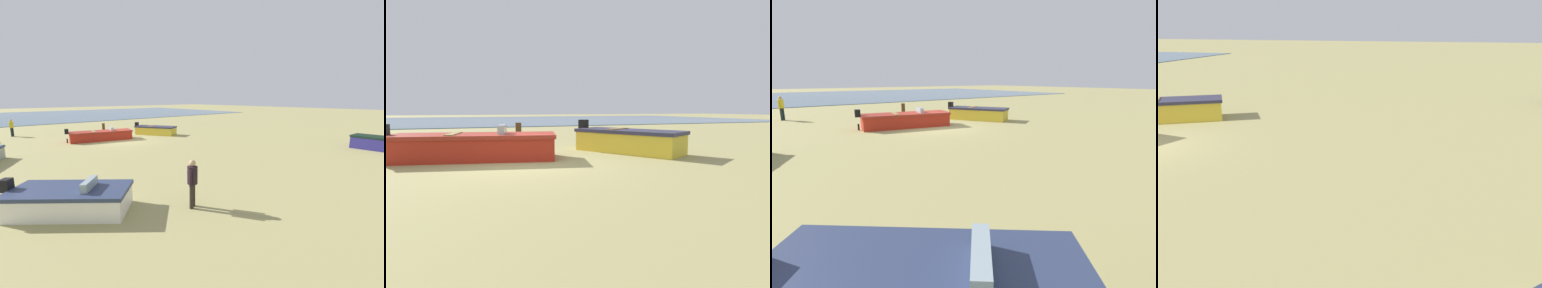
# 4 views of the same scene
# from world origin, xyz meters

# --- Properties ---
(ground_plane) EXTENTS (160.00, 160.00, 0.00)m
(ground_plane) POSITION_xyz_m (0.00, 0.00, 0.00)
(ground_plane) COLOR tan
(tidal_water) EXTENTS (80.00, 36.00, 0.06)m
(tidal_water) POSITION_xyz_m (0.00, -36.00, 0.03)
(tidal_water) COLOR slate
(tidal_water) RESTS_ON ground
(boat_red_2) EXTENTS (5.32, 2.63, 1.12)m
(boat_red_2) POSITION_xyz_m (1.24, -1.15, 0.41)
(boat_red_2) COLOR #B12519
(boat_red_2) RESTS_ON ground
(boat_yellow_3) EXTENTS (3.27, 4.12, 1.15)m
(boat_yellow_3) POSITION_xyz_m (-4.06, -0.94, 0.42)
(boat_yellow_3) COLOR gold
(boat_yellow_3) RESTS_ON ground
(mooring_post_near_water) EXTENTS (0.28, 0.28, 0.91)m
(mooring_post_near_water) POSITION_xyz_m (-0.95, -6.13, 0.46)
(mooring_post_near_water) COLOR #452E1A
(mooring_post_near_water) RESTS_ON ground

